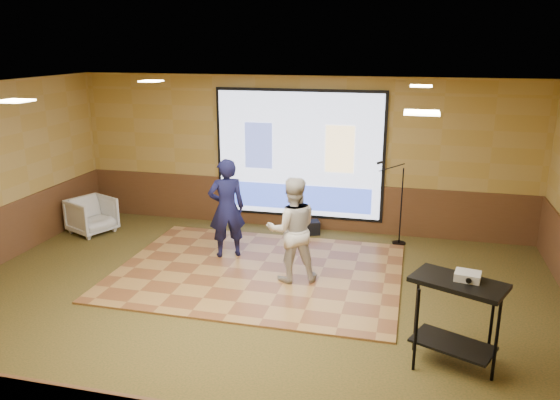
% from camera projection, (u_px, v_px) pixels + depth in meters
% --- Properties ---
extents(ground, '(9.00, 9.00, 0.00)m').
position_uv_depth(ground, '(248.00, 304.00, 7.78)').
color(ground, '#2C3317').
rests_on(ground, ground).
extents(room_shell, '(9.04, 7.04, 3.02)m').
position_uv_depth(room_shell, '(245.00, 161.00, 7.20)').
color(room_shell, '#AA8C47').
rests_on(room_shell, ground).
extents(wainscot_back, '(9.00, 0.04, 0.95)m').
position_uv_depth(wainscot_back, '(299.00, 205.00, 10.90)').
color(wainscot_back, '#53331B').
rests_on(wainscot_back, ground).
extents(projector_screen, '(3.32, 0.06, 2.52)m').
position_uv_depth(projector_screen, '(299.00, 156.00, 10.58)').
color(projector_screen, black).
rests_on(projector_screen, room_shell).
extents(downlight_nw, '(0.32, 0.32, 0.02)m').
position_uv_depth(downlight_nw, '(151.00, 81.00, 9.14)').
color(downlight_nw, '#FFEDBF').
rests_on(downlight_nw, room_shell).
extents(downlight_ne, '(0.32, 0.32, 0.02)m').
position_uv_depth(downlight_ne, '(421.00, 86.00, 8.13)').
color(downlight_ne, '#FFEDBF').
rests_on(downlight_ne, room_shell).
extents(downlight_sw, '(0.32, 0.32, 0.02)m').
position_uv_depth(downlight_sw, '(15.00, 101.00, 6.06)').
color(downlight_sw, '#FFEDBF').
rests_on(downlight_sw, room_shell).
extents(downlight_se, '(0.32, 0.32, 0.02)m').
position_uv_depth(downlight_se, '(422.00, 113.00, 5.05)').
color(downlight_se, '#FFEDBF').
rests_on(downlight_se, room_shell).
extents(dance_floor, '(4.54, 3.46, 0.03)m').
position_uv_depth(dance_floor, '(258.00, 271.00, 8.87)').
color(dance_floor, olive).
rests_on(dance_floor, ground).
extents(player_left, '(0.74, 0.66, 1.71)m').
position_uv_depth(player_left, '(227.00, 208.00, 9.25)').
color(player_left, '#13143D').
rests_on(player_left, dance_floor).
extents(player_right, '(0.97, 0.87, 1.64)m').
position_uv_depth(player_right, '(292.00, 230.00, 8.30)').
color(player_right, beige).
rests_on(player_right, dance_floor).
extents(av_table, '(1.01, 0.53, 1.06)m').
position_uv_depth(av_table, '(456.00, 305.00, 6.12)').
color(av_table, black).
rests_on(av_table, ground).
extents(projector, '(0.31, 0.27, 0.09)m').
position_uv_depth(projector, '(468.00, 276.00, 6.04)').
color(projector, silver).
rests_on(projector, av_table).
extents(mic_stand, '(0.61, 0.25, 1.55)m').
position_uv_depth(mic_stand, '(397.00, 218.00, 10.01)').
color(mic_stand, black).
rests_on(mic_stand, ground).
extents(banquet_chair, '(1.01, 1.00, 0.70)m').
position_uv_depth(banquet_chair, '(92.00, 216.00, 10.62)').
color(banquet_chair, gray).
rests_on(banquet_chair, ground).
extents(duffel_bag, '(0.49, 0.42, 0.26)m').
position_uv_depth(duffel_bag, '(308.00, 228.00, 10.61)').
color(duffel_bag, black).
rests_on(duffel_bag, ground).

